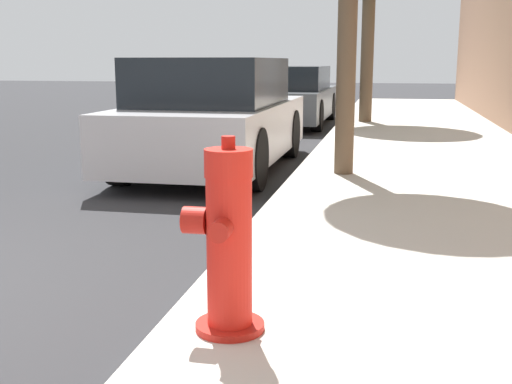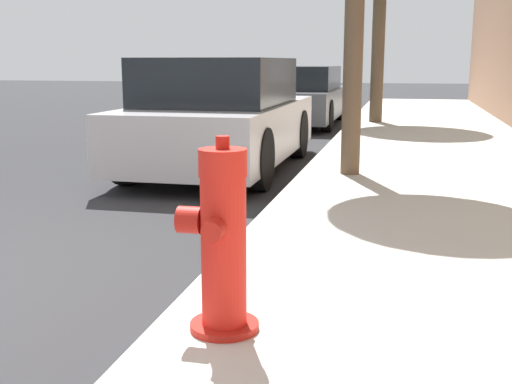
{
  "view_description": "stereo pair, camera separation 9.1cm",
  "coord_description": "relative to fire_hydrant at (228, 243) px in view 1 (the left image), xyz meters",
  "views": [
    {
      "loc": [
        3.25,
        -2.88,
        1.38
      ],
      "look_at": [
        2.41,
        1.14,
        0.54
      ],
      "focal_mm": 45.0,
      "sensor_mm": 36.0,
      "label": 1
    },
    {
      "loc": [
        3.33,
        -2.86,
        1.38
      ],
      "look_at": [
        2.41,
        1.14,
        0.54
      ],
      "focal_mm": 45.0,
      "sensor_mm": 36.0,
      "label": 2
    }
  ],
  "objects": [
    {
      "name": "parked_car_mid",
      "position": [
        -1.48,
        11.34,
        0.08
      ],
      "size": [
        1.74,
        4.49,
        1.28
      ],
      "color": "#4C5156",
      "rests_on": "ground_plane"
    },
    {
      "name": "parked_car_near",
      "position": [
        -1.47,
        5.1,
        0.14
      ],
      "size": [
        1.74,
        4.09,
        1.42
      ],
      "color": "#B7B7BC",
      "rests_on": "ground_plane"
    },
    {
      "name": "fire_hydrant",
      "position": [
        0.0,
        0.0,
        0.0
      ],
      "size": [
        0.39,
        0.4,
        0.94
      ],
      "color": "red",
      "rests_on": "sidewalk_slab"
    },
    {
      "name": "sidewalk_slab",
      "position": [
        1.25,
        0.06,
        -0.49
      ],
      "size": [
        3.21,
        40.0,
        0.11
      ],
      "color": "beige",
      "rests_on": "ground_plane"
    }
  ]
}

